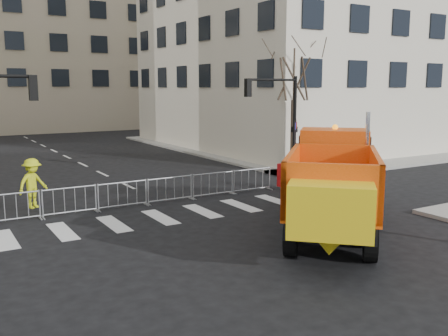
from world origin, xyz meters
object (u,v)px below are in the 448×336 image
worker (33,183)px  cop_a (319,173)px  plow_truck (333,181)px  newspaper_box (283,175)px  cop_c (319,174)px  cop_b (341,180)px

worker → cop_a: bearing=-42.3°
cop_a → worker: 12.37m
cop_a → plow_truck: bearing=24.4°
plow_truck → newspaper_box: 7.40m
cop_a → cop_c: cop_a is taller
worker → newspaper_box: (11.01, -1.64, -0.43)m
plow_truck → cop_c: 6.71m
cop_c → newspaper_box: bearing=-112.3°
cop_a → worker: bearing=-41.6°
worker → cop_b: bearing=-48.6°
cop_a → cop_c: (0.00, 0.03, -0.06)m
cop_a → cop_b: (0.00, -1.44, -0.12)m
plow_truck → cop_c: bearing=6.0°
plow_truck → cop_b: (4.10, 3.77, -0.96)m
plow_truck → cop_b: bearing=-3.4°
plow_truck → cop_c: size_ratio=5.33×
cop_b → cop_c: size_ratio=0.93×
cop_c → worker: size_ratio=0.89×
cop_a → cop_b: size_ratio=1.14×
cop_a → cop_b: cop_a is taller
cop_a → newspaper_box: bearing=-82.7°
cop_b → worker: (-11.98, 4.49, 0.32)m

